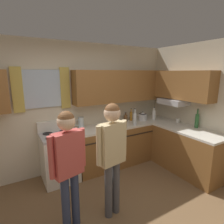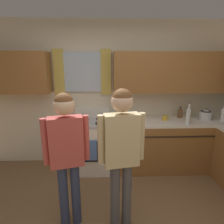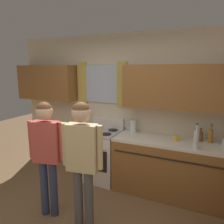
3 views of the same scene
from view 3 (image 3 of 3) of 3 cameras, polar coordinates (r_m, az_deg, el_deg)
back_wall_unit at (r=3.87m, az=4.39°, el=3.39°), size 4.60×0.42×2.60m
kitchen_counter_run at (r=3.30m, az=24.19°, el=-17.63°), size 2.31×2.03×0.90m
stove_oven at (r=4.05m, az=-2.57°, el=-10.91°), size 0.62×0.67×1.10m
bottle_oil_amber at (r=3.59m, az=24.31°, el=-5.67°), size 0.06×0.06×0.29m
bottle_squat_brown at (r=3.62m, az=22.04°, el=-5.89°), size 0.08×0.08×0.21m
bottle_tall_clear at (r=3.23m, az=21.09°, el=-6.69°), size 0.07×0.07×0.37m
mug_mustard_yellow at (r=3.51m, az=16.39°, el=-6.59°), size 0.12×0.08×0.09m
water_pitcher at (r=3.83m, az=5.42°, el=-3.66°), size 0.19×0.11×0.22m
adult_left at (r=3.02m, az=-16.73°, el=-8.54°), size 0.48×0.23×1.58m
adult_in_plaid at (r=2.63m, az=-7.77°, el=-10.44°), size 0.50×0.22×1.63m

